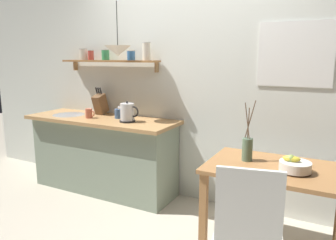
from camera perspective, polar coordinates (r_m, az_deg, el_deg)
ground_plane at (r=3.34m, az=-0.50°, el=-17.14°), size 14.00×14.00×0.00m
back_wall at (r=3.46m, az=7.61°, el=7.22°), size 6.80×0.11×2.70m
kitchen_counter at (r=3.93m, az=-11.28°, el=-5.82°), size 1.83×0.63×0.89m
wall_shelf at (r=3.89m, az=-10.00°, el=10.76°), size 1.29×0.20×0.33m
dining_table at (r=2.69m, az=18.28°, el=-10.21°), size 1.04×0.70×0.75m
dining_chair_near at (r=2.10m, az=13.84°, el=-18.75°), size 0.49×0.47×0.98m
fruit_bowl at (r=2.56m, az=21.39°, el=-7.47°), size 0.23×0.23×0.13m
twig_vase at (r=2.71m, az=13.79°, el=-4.88°), size 0.09×0.08×0.50m
electric_kettle at (r=3.51m, az=-7.14°, el=1.27°), size 0.26×0.17×0.23m
knife_block at (r=4.02m, az=-11.83°, el=2.83°), size 0.11×0.20×0.33m
coffee_mug_by_sink at (r=3.82m, az=-13.72°, el=1.15°), size 0.12×0.08×0.11m
coffee_mug_spare at (r=3.74m, az=-8.64°, el=1.11°), size 0.14×0.09×0.11m
pendant_lamp at (r=3.54m, az=-8.83°, el=11.98°), size 0.28×0.28×0.56m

